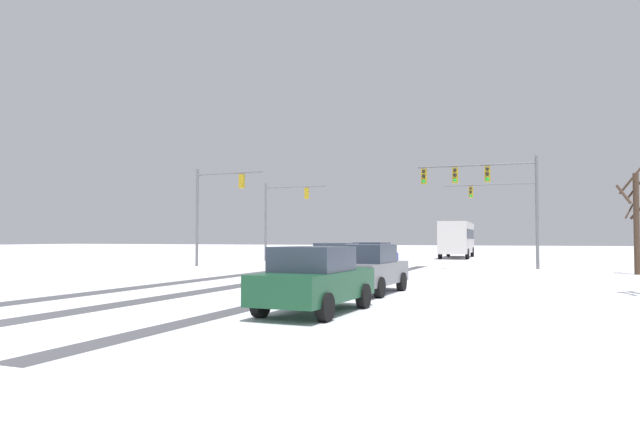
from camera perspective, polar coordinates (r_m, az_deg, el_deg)
wheel_track_left_lane at (r=22.31m, az=3.05°, el=-6.61°), size 0.70×30.85×0.01m
wheel_track_right_lane at (r=23.71m, az=-5.37°, el=-6.33°), size 0.96×30.85×0.01m
wheel_track_center at (r=25.25m, az=-11.65°, el=-6.04°), size 1.01×30.85×0.01m
sidewalk_kerb_right at (r=19.82m, az=25.87°, el=-6.84°), size 4.00×30.85×0.12m
traffic_signal_near_right at (r=33.18m, az=16.96°, el=3.30°), size 6.71×0.70×6.50m
traffic_signal_far_right at (r=45.24m, az=19.05°, el=1.52°), size 7.07×0.38×6.50m
traffic_signal_near_left at (r=36.98m, az=-10.95°, el=2.01°), size 4.95×0.38×6.50m
traffic_signal_far_left at (r=45.74m, az=-4.04°, el=1.25°), size 5.31×0.55×6.50m
car_blue_lead at (r=30.37m, az=5.49°, el=-3.84°), size 2.00×4.18×1.62m
car_white_second at (r=25.30m, az=1.80°, el=-4.22°), size 1.86×4.11×1.62m
car_grey_third at (r=18.40m, az=4.94°, el=-5.06°), size 1.96×4.16×1.62m
car_dark_green_fourth at (r=13.49m, az=-0.57°, el=-6.19°), size 1.95×4.16×1.62m
bus_oncoming at (r=54.57m, az=14.06°, el=-1.73°), size 3.03×11.10×3.38m
bare_tree_sidewalk_mid at (r=32.24m, az=29.93°, el=0.17°), size 1.41×1.62×5.62m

